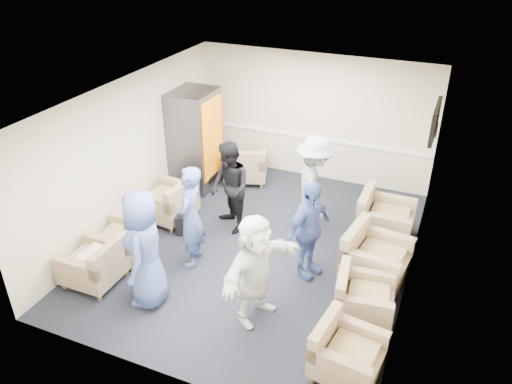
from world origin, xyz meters
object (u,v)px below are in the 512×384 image
at_px(armchair_left_near, 96,265).
at_px(person_mid_right, 309,230).
at_px(vending_machine, 195,140).
at_px(person_front_right, 256,269).
at_px(person_mid_left, 191,217).
at_px(armchair_right_far, 382,220).
at_px(armchair_right_midfar, 373,259).
at_px(armchair_corner, 246,167).
at_px(armchair_left_mid, 125,241).
at_px(person_front_left, 145,249).
at_px(armchair_right_midnear, 361,299).
at_px(person_back_left, 230,188).
at_px(armchair_right_near, 344,354).
at_px(person_back_right, 314,186).
at_px(armchair_left_far, 170,203).

height_order(armchair_left_near, person_mid_right, person_mid_right).
xyz_separation_m(vending_machine, person_front_right, (2.70, -3.22, -0.20)).
distance_m(armchair_left_near, person_mid_left, 1.62).
relative_size(armchair_right_far, person_front_right, 0.55).
height_order(armchair_right_midfar, armchair_corner, armchair_right_midfar).
xyz_separation_m(armchair_corner, person_mid_left, (0.37, -2.99, 0.52)).
xyz_separation_m(armchair_left_mid, person_front_left, (0.96, -0.75, 0.60)).
height_order(armchair_left_mid, armchair_right_midnear, armchair_right_midnear).
bearing_deg(armchair_left_mid, person_back_left, 133.65).
distance_m(armchair_right_near, armchair_corner, 5.36).
distance_m(armchair_right_far, person_back_right, 1.35).
bearing_deg(armchair_right_midfar, armchair_left_far, 94.38).
bearing_deg(armchair_left_near, person_back_left, 150.80).
relative_size(vending_machine, person_back_left, 1.22).
height_order(armchair_left_near, person_back_right, person_back_right).
height_order(armchair_right_midfar, person_mid_left, person_mid_left).
distance_m(armchair_left_far, person_back_left, 1.29).
height_order(armchair_right_far, person_back_right, person_back_right).
height_order(armchair_right_far, armchair_corner, armchair_right_far).
distance_m(armchair_left_far, armchair_right_midfar, 3.85).
relative_size(armchair_left_far, person_front_left, 0.54).
height_order(armchair_right_near, person_back_left, person_back_left).
distance_m(armchair_right_midnear, person_front_right, 1.57).
height_order(armchair_left_near, armchair_right_midfar, armchair_right_midfar).
xyz_separation_m(armchair_right_near, person_back_left, (-2.72, 2.46, 0.53)).
bearing_deg(armchair_right_midfar, person_back_left, 89.26).
distance_m(armchair_right_near, armchair_right_far, 3.24).
distance_m(armchair_right_midnear, person_back_right, 2.36).
distance_m(armchair_left_mid, person_front_left, 1.36).
relative_size(armchair_left_far, vending_machine, 0.48).
relative_size(armchair_right_midfar, person_mid_left, 0.60).
distance_m(person_front_left, person_back_right, 3.19).
height_order(armchair_right_far, person_back_left, person_back_left).
bearing_deg(armchair_right_near, armchair_corner, 44.95).
bearing_deg(person_mid_right, vending_machine, 78.25).
bearing_deg(person_front_left, armchair_corner, 165.05).
bearing_deg(armchair_left_near, armchair_right_far, 128.13).
bearing_deg(person_back_left, person_front_left, -54.94).
height_order(armchair_left_near, person_back_left, person_back_left).
bearing_deg(armchair_left_far, armchair_right_midnear, 79.87).
bearing_deg(armchair_right_midnear, person_front_left, 98.82).
relative_size(armchair_right_midnear, person_mid_left, 0.51).
bearing_deg(person_back_right, person_mid_left, 113.16).
bearing_deg(vending_machine, armchair_right_midfar, -22.95).
xyz_separation_m(armchair_left_far, person_mid_left, (1.05, -1.01, 0.52)).
bearing_deg(person_mid_left, armchair_right_midnear, 73.85).
bearing_deg(armchair_left_far, armchair_corner, 168.57).
xyz_separation_m(armchair_left_near, person_back_right, (2.63, 2.71, 0.59)).
height_order(armchair_right_near, person_mid_left, person_mid_left).
bearing_deg(person_back_right, armchair_left_mid, 102.37).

